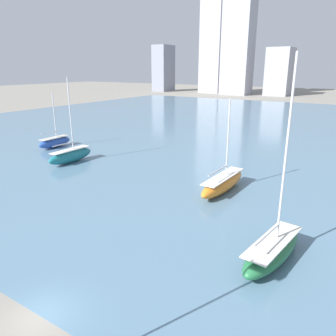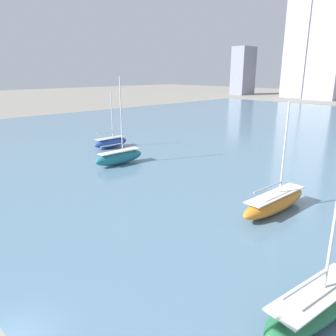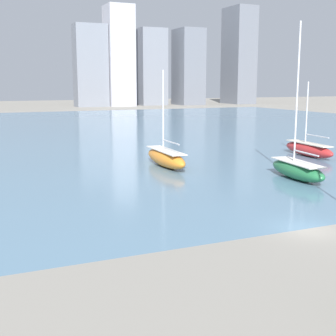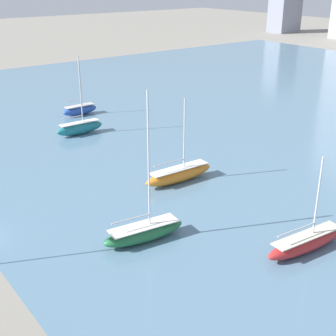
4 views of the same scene
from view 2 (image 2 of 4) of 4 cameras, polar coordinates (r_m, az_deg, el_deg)
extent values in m
cube|color=gray|center=(208.93, 12.97, 16.14)|extent=(8.95, 13.39, 27.58)
cube|color=#9E9EA8|center=(195.07, 22.00, 20.22)|extent=(12.55, 9.58, 60.21)
cube|color=#9E9EA8|center=(184.93, 26.46, 20.42)|extent=(14.78, 12.50, 62.95)
ellipsoid|color=#1E757F|center=(50.74, -8.46, 1.80)|extent=(1.93, 8.39, 2.11)
cube|color=silver|center=(50.49, -8.51, 2.90)|extent=(1.58, 6.88, 0.10)
cube|color=#2D2D33|center=(50.88, -8.43, 1.17)|extent=(0.17, 1.51, 0.95)
cylinder|color=silver|center=(49.85, -8.18, 9.22)|extent=(0.18, 0.18, 10.98)
cylinder|color=silver|center=(49.54, -9.79, 3.95)|extent=(0.18, 3.84, 0.14)
ellipsoid|color=#236B3D|center=(22.15, 24.33, -20.86)|extent=(3.52, 9.12, 1.75)
cube|color=silver|center=(21.68, 24.60, -19.11)|extent=(2.89, 7.48, 0.10)
cube|color=#2D2D33|center=(22.43, 24.17, -21.85)|extent=(0.36, 1.61, 0.79)
cylinder|color=silver|center=(19.99, 22.88, -18.16)|extent=(0.67, 4.14, 0.14)
ellipsoid|color=orange|center=(35.11, 18.12, -5.77)|extent=(2.54, 10.40, 1.94)
cube|color=silver|center=(34.78, 18.26, -4.37)|extent=(2.08, 8.53, 0.10)
cube|color=#2D2D33|center=(35.31, 18.04, -6.58)|extent=(0.22, 1.86, 0.87)
cylinder|color=silver|center=(34.14, 19.62, 3.23)|extent=(0.18, 0.18, 9.13)
cylinder|color=silver|center=(33.10, 17.02, -3.20)|extent=(0.31, 4.72, 0.14)
ellipsoid|color=#284CA8|center=(62.28, -9.93, 4.38)|extent=(2.20, 7.09, 1.88)
cube|color=#BCB7AD|center=(62.10, -9.97, 5.18)|extent=(1.80, 5.81, 0.10)
cube|color=#2D2D33|center=(62.39, -9.90, 3.91)|extent=(0.19, 1.27, 0.85)
cylinder|color=silver|center=(61.73, -9.75, 9.04)|extent=(0.18, 0.18, 8.23)
cylinder|color=silver|center=(61.27, -10.89, 6.07)|extent=(0.21, 3.33, 0.14)
camera|label=1|loc=(6.22, -128.76, -4.05)|focal=35.00mm
camera|label=3|loc=(41.81, -71.41, -0.67)|focal=50.00mm
camera|label=4|loc=(31.50, 150.75, 7.05)|focal=50.00mm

